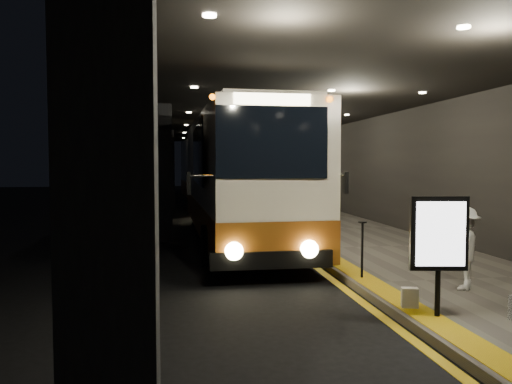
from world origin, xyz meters
TOP-DOWN VIEW (x-y plane):
  - ground at (0.00, 0.00)m, footprint 90.00×90.00m
  - lane_line_white at (-1.80, 5.00)m, footprint 0.12×50.00m
  - kerb_stripe_yellow at (2.35, 5.00)m, footprint 0.18×50.00m
  - sidewalk at (4.75, 5.00)m, footprint 4.50×50.00m
  - tactile_strip at (2.85, 5.00)m, footprint 0.50×50.00m
  - terminal_wall at (7.00, 5.00)m, footprint 0.10×50.00m
  - support_columns at (-1.50, 4.00)m, footprint 0.80×24.80m
  - canopy at (2.50, 5.00)m, footprint 9.00×50.00m
  - coach_main at (0.94, 3.44)m, footprint 2.89×12.56m
  - coach_second at (1.05, 17.40)m, footprint 3.50×12.99m
  - passenger_boarding at (2.80, -0.26)m, footprint 0.59×0.69m
  - passenger_waiting_white at (4.36, -3.93)m, footprint 1.01×1.07m
  - bag_plain at (2.80, -4.94)m, footprint 0.30×0.22m
  - info_sign at (3.00, -5.46)m, footprint 0.88×0.25m
  - stanchion_post at (2.81, -2.77)m, footprint 0.05×0.05m

SIDE VIEW (x-z plane):
  - ground at x=0.00m, z-range 0.00..0.00m
  - lane_line_white at x=-1.80m, z-range 0.00..0.01m
  - kerb_stripe_yellow at x=2.35m, z-range 0.00..0.01m
  - sidewalk at x=4.75m, z-range 0.00..0.15m
  - tactile_strip at x=2.85m, z-range 0.15..0.16m
  - bag_plain at x=2.80m, z-range 0.15..0.48m
  - stanchion_post at x=2.81m, z-range 0.15..1.30m
  - passenger_waiting_white at x=4.36m, z-range 0.15..1.71m
  - passenger_boarding at x=2.80m, z-range 0.15..1.74m
  - info_sign at x=3.00m, z-range 0.47..2.33m
  - coach_main at x=0.94m, z-range -0.08..3.82m
  - coach_second at x=1.05m, z-range -0.08..3.96m
  - support_columns at x=-1.50m, z-range 0.00..4.40m
  - terminal_wall at x=7.00m, z-range 0.00..6.00m
  - canopy at x=2.50m, z-range 4.40..4.80m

